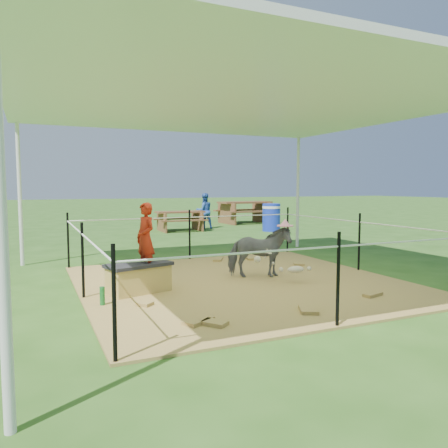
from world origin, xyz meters
name	(u,v)px	position (x,y,z in m)	size (l,w,h in m)	color
ground	(240,284)	(0.00, 0.00, 0.00)	(90.00, 90.00, 0.00)	#2D5919
hay_patch	(240,283)	(0.00, 0.00, 0.01)	(4.60, 4.60, 0.03)	brown
canopy_tent	(241,100)	(0.00, 0.00, 2.69)	(6.30, 6.30, 2.90)	silver
rope_fence	(240,241)	(0.00, 0.00, 0.64)	(4.54, 4.54, 1.00)	black
straw_bale	(139,279)	(-1.54, -0.02, 0.21)	(0.80, 0.40, 0.35)	gold
dark_cloth	(139,265)	(-1.54, -0.02, 0.41)	(0.85, 0.44, 0.04)	black
woman	(145,231)	(-1.44, -0.02, 0.86)	(0.35, 0.23, 0.95)	#B12311
green_bottle	(102,296)	(-2.09, -0.47, 0.14)	(0.06, 0.06, 0.22)	#176925
pony	(259,252)	(0.40, 0.16, 0.43)	(0.44, 0.96, 0.81)	#4D4E52
pink_hat	(259,222)	(0.40, 0.16, 0.90)	(0.25, 0.25, 0.12)	pink
foal	(296,268)	(0.72, -0.40, 0.25)	(0.81, 0.45, 0.45)	beige
trash_barrel	(271,217)	(4.30, 6.45, 0.44)	(0.57, 0.57, 0.89)	#1933BD
picnic_table_near	(180,221)	(1.60, 7.69, 0.32)	(1.55, 1.12, 0.64)	brown
picnic_table_far	(245,212)	(4.87, 9.48, 0.43)	(2.04, 1.48, 0.85)	brown
distant_person	(204,211)	(2.62, 8.11, 0.61)	(0.59, 0.46, 1.21)	#2D58AB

